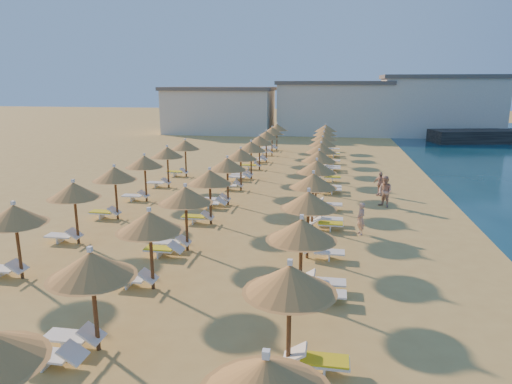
% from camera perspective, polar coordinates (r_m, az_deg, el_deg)
% --- Properties ---
extents(ground, '(220.00, 220.00, 0.00)m').
position_cam_1_polar(ground, '(20.93, 1.66, -6.12)').
color(ground, tan).
rests_on(ground, ground).
extents(hotel_blocks, '(45.83, 9.70, 8.10)m').
position_cam_1_polar(hotel_blocks, '(65.36, 10.03, 10.34)').
color(hotel_blocks, silver).
rests_on(hotel_blocks, ground).
extents(parasol_row_east, '(2.31, 44.35, 2.95)m').
position_cam_1_polar(parasol_row_east, '(27.69, 7.74, 3.75)').
color(parasol_row_east, brown).
rests_on(parasol_row_east, ground).
extents(parasol_row_west, '(2.31, 44.35, 2.95)m').
position_cam_1_polar(parasol_row_west, '(28.33, -2.70, 4.07)').
color(parasol_row_west, brown).
rests_on(parasol_row_west, ground).
extents(parasol_row_inland, '(2.31, 21.42, 2.95)m').
position_cam_1_polar(parasol_row_inland, '(26.39, -15.40, 2.91)').
color(parasol_row_inland, brown).
rests_on(parasol_row_inland, ground).
extents(loungers, '(13.25, 42.67, 0.66)m').
position_cam_1_polar(loungers, '(27.77, -0.31, -0.44)').
color(loungers, white).
rests_on(loungers, ground).
extents(beachgoer_b, '(1.10, 1.12, 1.82)m').
position_cam_1_polar(beachgoer_b, '(27.36, 15.83, 0.05)').
color(beachgoer_b, tan).
rests_on(beachgoer_b, ground).
extents(beachgoer_c, '(0.95, 0.83, 1.53)m').
position_cam_1_polar(beachgoer_c, '(30.11, 15.23, 1.00)').
color(beachgoer_c, tan).
rests_on(beachgoer_c, ground).
extents(beachgoer_a, '(0.55, 0.66, 1.54)m').
position_cam_1_polar(beachgoer_a, '(22.13, 12.97, -3.27)').
color(beachgoer_a, tan).
rests_on(beachgoer_a, ground).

